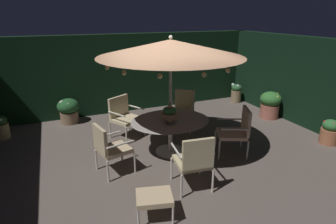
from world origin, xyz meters
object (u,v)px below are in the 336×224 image
(potted_plant_back_right, at_px, (1,127))
(potted_plant_right_near, at_px, (270,104))
(patio_chair_east, at_px, (183,107))
(potted_plant_left_far, at_px, (69,110))
(ottoman_footrest, at_px, (154,198))
(potted_plant_left_near, at_px, (330,132))
(patio_umbrella, at_px, (171,48))
(patio_dining_table, at_px, (170,126))
(patio_chair_southeast, at_px, (124,114))
(patio_chair_south, at_px, (109,146))
(potted_plant_right_far, at_px, (236,93))
(patio_chair_northeast, at_px, (237,129))
(centerpiece_planter, at_px, (170,113))
(patio_chair_north, at_px, (194,159))

(potted_plant_back_right, relative_size, potted_plant_right_near, 0.74)
(patio_chair_east, height_order, potted_plant_left_far, patio_chair_east)
(ottoman_footrest, xyz_separation_m, potted_plant_left_near, (4.55, 0.76, -0.05))
(ottoman_footrest, height_order, potted_plant_left_near, potted_plant_left_near)
(patio_umbrella, bearing_deg, patio_dining_table, 111.72)
(potted_plant_left_far, bearing_deg, patio_chair_southeast, -50.38)
(patio_chair_south, distance_m, potted_plant_right_far, 5.56)
(patio_chair_northeast, bearing_deg, patio_chair_east, 104.42)
(centerpiece_planter, xyz_separation_m, patio_chair_southeast, (-0.63, 1.33, -0.39))
(patio_dining_table, bearing_deg, patio_chair_south, -166.64)
(patio_chair_northeast, height_order, ottoman_footrest, patio_chair_northeast)
(patio_umbrella, distance_m, potted_plant_right_near, 3.98)
(patio_dining_table, xyz_separation_m, potted_plant_back_right, (-3.45, 2.21, -0.32))
(patio_chair_northeast, bearing_deg, patio_chair_north, -150.79)
(potted_plant_back_right, xyz_separation_m, potted_plant_right_near, (6.90, -1.38, 0.12))
(patio_chair_southeast, height_order, potted_plant_left_far, patio_chair_southeast)
(potted_plant_left_near, bearing_deg, patio_chair_northeast, 168.86)
(ottoman_footrest, relative_size, potted_plant_back_right, 1.07)
(potted_plant_back_right, bearing_deg, patio_chair_south, -50.39)
(centerpiece_planter, distance_m, patio_chair_south, 1.36)
(patio_chair_southeast, xyz_separation_m, potted_plant_left_far, (-1.18, 1.42, -0.18))
(potted_plant_right_far, bearing_deg, potted_plant_back_right, -178.09)
(potted_plant_left_near, height_order, potted_plant_right_near, potted_plant_right_near)
(potted_plant_right_far, bearing_deg, potted_plant_left_near, -88.78)
(centerpiece_planter, distance_m, potted_plant_left_near, 3.78)
(patio_chair_north, relative_size, potted_plant_back_right, 1.80)
(patio_dining_table, xyz_separation_m, ottoman_footrest, (-1.02, -1.79, -0.27))
(patio_umbrella, distance_m, patio_chair_north, 2.15)
(patio_chair_south, xyz_separation_m, ottoman_footrest, (0.34, -1.46, -0.21))
(patio_umbrella, bearing_deg, potted_plant_right_far, 35.13)
(centerpiece_planter, xyz_separation_m, patio_chair_north, (-0.10, -1.27, -0.36))
(ottoman_footrest, xyz_separation_m, potted_plant_right_far, (4.48, 4.22, -0.01))
(patio_chair_southeast, relative_size, potted_plant_right_far, 1.54)
(patio_chair_east, xyz_separation_m, potted_plant_back_right, (-4.29, 1.09, -0.27))
(patio_chair_north, relative_size, potted_plant_right_far, 1.60)
(potted_plant_right_near, bearing_deg, centerpiece_planter, -165.01)
(patio_umbrella, distance_m, patio_chair_south, 2.17)
(potted_plant_right_far, bearing_deg, potted_plant_left_far, 177.91)
(potted_plant_left_near, relative_size, potted_plant_right_far, 0.91)
(patio_chair_southeast, distance_m, potted_plant_right_far, 4.35)
(potted_plant_back_right, bearing_deg, potted_plant_right_far, 1.91)
(ottoman_footrest, bearing_deg, patio_chair_southeast, 83.94)
(ottoman_footrest, bearing_deg, patio_chair_east, 57.34)
(potted_plant_left_near, bearing_deg, patio_dining_table, 163.85)
(ottoman_footrest, xyz_separation_m, potted_plant_right_near, (4.47, 2.61, 0.07))
(potted_plant_left_near, xyz_separation_m, potted_plant_right_near, (-0.09, 1.85, 0.12))
(ottoman_footrest, relative_size, potted_plant_left_near, 1.05)
(patio_umbrella, height_order, patio_chair_north, patio_umbrella)
(patio_chair_southeast, relative_size, potted_plant_left_near, 1.69)
(potted_plant_left_far, distance_m, potted_plant_right_near, 5.62)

